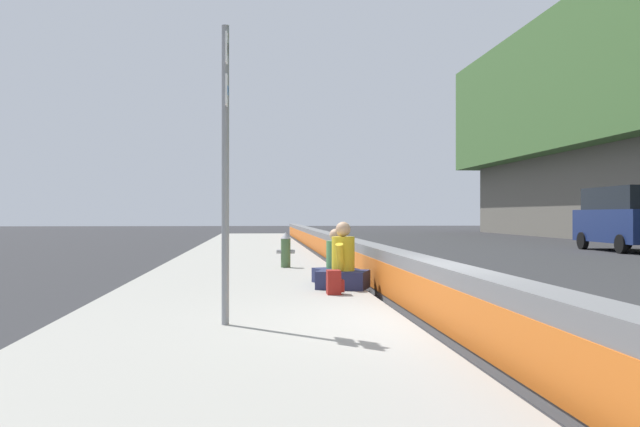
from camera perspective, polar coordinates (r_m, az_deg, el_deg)
ground_plane at (r=8.85m, az=10.41°, el=-9.61°), size 160.00×160.00×0.00m
sidewalk_strip at (r=8.53m, az=-7.26°, el=-9.50°), size 80.00×4.40×0.14m
jersey_barrier at (r=8.79m, az=10.39°, el=-6.88°), size 76.00×0.45×0.85m
route_sign_post at (r=8.43m, az=-7.76°, el=5.00°), size 0.44×0.09×3.60m
fire_hydrant at (r=17.35m, az=-2.84°, el=-2.98°), size 0.26×0.46×0.88m
seated_person_foreground at (r=12.42m, az=1.92°, el=-4.47°), size 0.97×1.05×1.19m
seated_person_middle at (r=13.46m, az=1.28°, el=-4.33°), size 0.82×0.90×1.05m
backpack at (r=11.55m, az=1.19°, el=-5.70°), size 0.32×0.28×0.40m
parked_car_fourth at (r=29.99m, az=23.75°, el=-0.28°), size 5.15×2.21×2.56m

